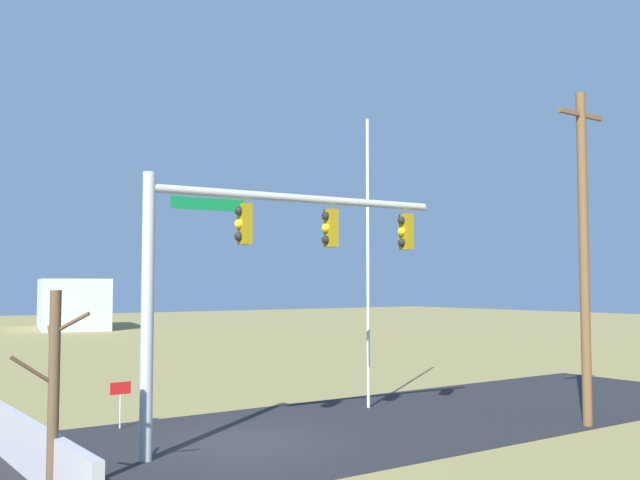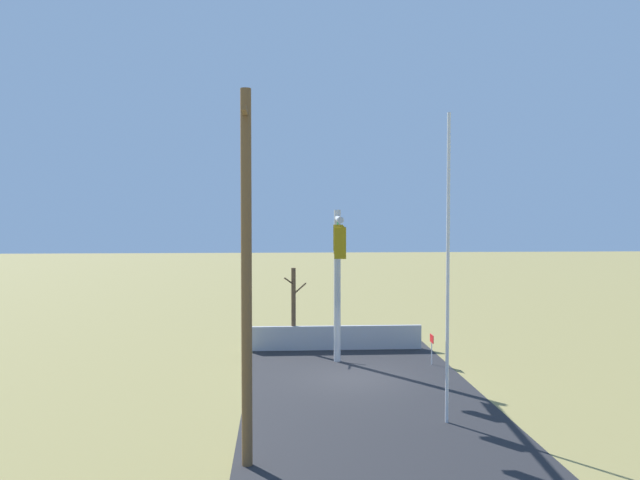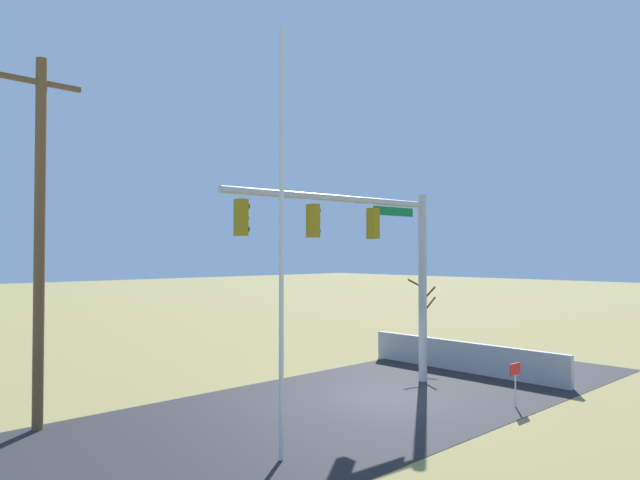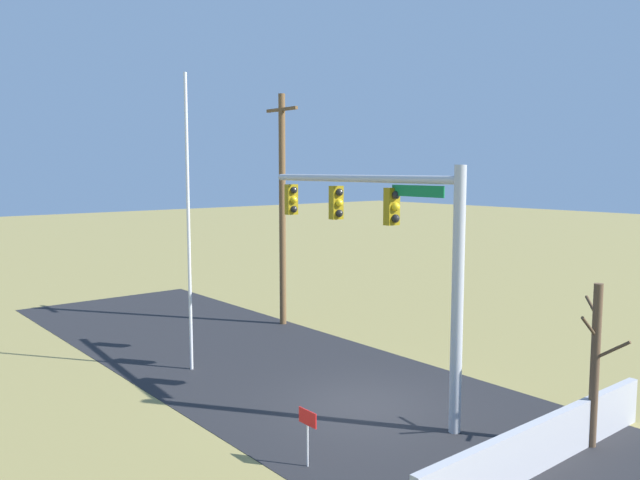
# 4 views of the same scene
# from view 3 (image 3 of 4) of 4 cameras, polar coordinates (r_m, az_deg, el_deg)

# --- Properties ---
(ground_plane) EXTENTS (160.00, 160.00, 0.00)m
(ground_plane) POSITION_cam_3_polar(r_m,az_deg,el_deg) (18.02, 5.99, -15.08)
(ground_plane) COLOR olive
(road_surface) EXTENTS (28.00, 8.00, 0.01)m
(road_surface) POSITION_cam_3_polar(r_m,az_deg,el_deg) (15.30, -4.26, -17.56)
(road_surface) COLOR #232326
(road_surface) RESTS_ON ground_plane
(sidewalk_corner) EXTENTS (6.00, 6.00, 0.01)m
(sidewalk_corner) POSITION_cam_3_polar(r_m,az_deg,el_deg) (21.12, 11.71, -13.00)
(sidewalk_corner) COLOR #B7B5AD
(sidewalk_corner) RESTS_ON ground_plane
(retaining_fence) EXTENTS (0.20, 7.91, 1.08)m
(retaining_fence) POSITION_cam_3_polar(r_m,az_deg,el_deg) (22.09, 13.85, -11.05)
(retaining_fence) COLOR #A8A8AD
(retaining_fence) RESTS_ON ground_plane
(signal_mast) EXTENTS (7.85, 0.88, 6.27)m
(signal_mast) POSITION_cam_3_polar(r_m,az_deg,el_deg) (18.11, 4.96, -0.55)
(signal_mast) COLOR #B2B5BA
(signal_mast) RESTS_ON ground_plane
(flagpole) EXTENTS (0.10, 0.10, 9.02)m
(flagpole) POSITION_cam_3_polar(r_m,az_deg,el_deg) (12.13, -3.80, -0.23)
(flagpole) COLOR silver
(flagpole) RESTS_ON ground_plane
(utility_pole) EXTENTS (1.90, 0.26, 9.08)m
(utility_pole) POSITION_cam_3_polar(r_m,az_deg,el_deg) (15.75, -25.79, 0.36)
(utility_pole) COLOR brown
(utility_pole) RESTS_ON ground_plane
(bare_tree) EXTENTS (1.27, 1.02, 3.69)m
(bare_tree) POSITION_cam_3_polar(r_m,az_deg,el_deg) (23.00, 10.15, -7.25)
(bare_tree) COLOR brown
(bare_tree) RESTS_ON ground_plane
(open_sign) EXTENTS (0.56, 0.04, 1.22)m
(open_sign) POSITION_cam_3_polar(r_m,az_deg,el_deg) (17.50, 18.60, -12.38)
(open_sign) COLOR silver
(open_sign) RESTS_ON ground_plane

